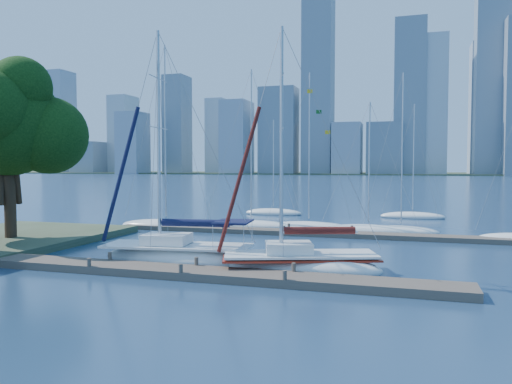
% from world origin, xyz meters
% --- Properties ---
extents(ground, '(700.00, 700.00, 0.00)m').
position_xyz_m(ground, '(0.00, 0.00, 0.00)').
color(ground, navy).
rests_on(ground, ground).
extents(near_dock, '(26.00, 2.00, 0.40)m').
position_xyz_m(near_dock, '(0.00, 0.00, 0.20)').
color(near_dock, '#4E4239').
rests_on(near_dock, ground).
extents(far_dock, '(30.00, 1.80, 0.36)m').
position_xyz_m(far_dock, '(2.00, 16.00, 0.18)').
color(far_dock, '#4E4239').
rests_on(far_dock, ground).
extents(far_shore, '(800.00, 100.00, 1.50)m').
position_xyz_m(far_shore, '(0.00, 320.00, 0.00)').
color(far_shore, '#38472D').
rests_on(far_shore, ground).
extents(tree, '(9.61, 8.76, 12.56)m').
position_xyz_m(tree, '(-15.80, 5.53, 8.40)').
color(tree, '#302015').
rests_on(tree, ground).
extents(sailboat_navy, '(9.06, 3.88, 13.36)m').
position_xyz_m(sailboat_navy, '(-2.03, 2.93, 1.01)').
color(sailboat_navy, white).
rests_on(sailboat_navy, ground).
extents(sailboat_maroon, '(8.66, 5.21, 12.85)m').
position_xyz_m(sailboat_maroon, '(4.91, 2.66, 1.00)').
color(sailboat_maroon, white).
rests_on(sailboat_maroon, ground).
extents(bg_boat_0, '(8.68, 3.16, 15.96)m').
position_xyz_m(bg_boat_0, '(-9.75, 16.54, 0.30)').
color(bg_boat_0, white).
rests_on(bg_boat_0, ground).
extents(bg_boat_1, '(8.16, 4.85, 13.94)m').
position_xyz_m(bg_boat_1, '(-2.83, 18.96, 0.26)').
color(bg_boat_1, white).
rests_on(bg_boat_1, ground).
extents(bg_boat_2, '(7.20, 2.69, 13.48)m').
position_xyz_m(bg_boat_2, '(2.12, 19.48, 0.26)').
color(bg_boat_2, white).
rests_on(bg_boat_2, ground).
extents(bg_boat_3, '(7.81, 2.95, 10.77)m').
position_xyz_m(bg_boat_3, '(7.11, 18.65, 0.23)').
color(bg_boat_3, white).
rests_on(bg_boat_3, ground).
extents(bg_boat_4, '(6.02, 2.60, 12.95)m').
position_xyz_m(bg_boat_4, '(9.61, 18.84, 0.26)').
color(bg_boat_4, white).
rests_on(bg_boat_4, ground).
extents(bg_boat_6, '(6.69, 3.69, 10.74)m').
position_xyz_m(bg_boat_6, '(-4.11, 31.06, 0.24)').
color(bg_boat_6, white).
rests_on(bg_boat_6, ground).
extents(bg_boat_7, '(6.72, 4.17, 12.00)m').
position_xyz_m(bg_boat_7, '(10.58, 31.62, 0.24)').
color(bg_boat_7, white).
rests_on(bg_boat_7, ground).
extents(skyline, '(503.62, 51.31, 118.97)m').
position_xyz_m(skyline, '(23.52, 290.13, 35.80)').
color(skyline, gray).
rests_on(skyline, ground).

